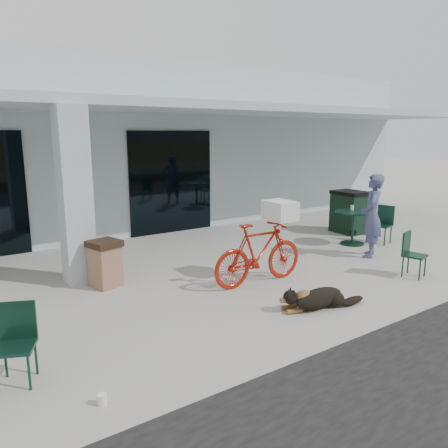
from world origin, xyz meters
TOP-DOWN VIEW (x-y plane):
  - ground at (0.00, 0.00)m, footprint 80.00×80.00m
  - building at (0.00, 8.50)m, footprint 22.00×7.00m
  - storefront_glass_right at (1.80, 4.98)m, footprint 2.40×0.06m
  - column at (-1.50, 2.30)m, footprint 0.50×0.50m
  - overhang at (0.00, 3.60)m, footprint 22.00×2.80m
  - bicycle at (1.10, 0.40)m, footprint 1.87×0.59m
  - laundry_basket at (1.55, 0.39)m, footprint 0.44×0.59m
  - dog at (1.16, -1.00)m, footprint 1.12×0.62m
  - cup_near_dog at (-2.43, -1.50)m, footprint 0.12×0.12m
  - cafe_chair_near at (-3.04, -0.61)m, footprint 0.53×0.55m
  - cafe_table_far at (4.74, 1.31)m, footprint 1.10×1.10m
  - cafe_chair_far_a at (3.73, -0.95)m, footprint 0.47×0.50m
  - cafe_chair_far_b at (5.40, 0.98)m, footprint 0.53×0.50m
  - person at (4.20, 0.40)m, footprint 0.79×0.73m
  - cup_on_table at (4.85, 1.45)m, footprint 0.10×0.10m
  - trash_receptacle at (-1.20, 1.80)m, footprint 0.60×0.60m
  - wheeled_bin at (5.70, 2.21)m, footprint 0.74×0.92m

SIDE VIEW (x-z plane):
  - ground at x=0.00m, z-range 0.00..0.00m
  - cup_near_dog at x=-2.43m, z-range 0.00..0.11m
  - dog at x=1.16m, z-range 0.00..0.35m
  - cafe_table_far at x=4.74m, z-range 0.00..0.81m
  - trash_receptacle at x=-1.20m, z-range 0.00..0.83m
  - cafe_chair_far_a at x=3.73m, z-range 0.00..0.84m
  - cafe_chair_near at x=-3.04m, z-range 0.00..0.87m
  - cafe_chair_far_b at x=5.40m, z-range 0.00..0.92m
  - bicycle at x=1.10m, z-range 0.00..1.12m
  - wheeled_bin at x=5.70m, z-range 0.00..1.13m
  - cup_on_table at x=4.85m, z-range 0.81..0.92m
  - person at x=4.20m, z-range 0.00..1.80m
  - laundry_basket at x=1.55m, z-range 1.12..1.46m
  - storefront_glass_right at x=1.80m, z-range 0.00..2.70m
  - column at x=-1.50m, z-range 0.00..3.12m
  - building at x=0.00m, z-range 0.00..4.50m
  - overhang at x=0.00m, z-range 3.12..3.30m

